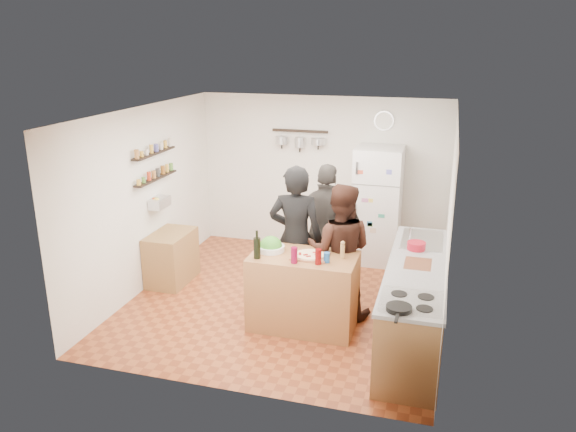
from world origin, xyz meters
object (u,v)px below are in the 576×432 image
(person_left, at_px, (296,238))
(skillet, at_px, (399,308))
(fridge, at_px, (377,205))
(wall_clock, at_px, (384,121))
(wine_bottle, at_px, (257,248))
(person_back, at_px, (327,230))
(salt_canister, at_px, (327,257))
(person_center, at_px, (340,251))
(counter_run, at_px, (415,303))
(salad_bowl, at_px, (271,248))
(prep_island, at_px, (303,291))
(side_table, at_px, (172,257))
(pepper_mill, at_px, (343,251))
(red_bowl, at_px, (416,246))

(person_left, relative_size, skillet, 7.74)
(fridge, distance_m, wall_clock, 1.29)
(wine_bottle, relative_size, person_back, 0.14)
(salt_canister, relative_size, person_center, 0.07)
(wine_bottle, height_order, counter_run, wine_bottle)
(salad_bowl, relative_size, skillet, 1.36)
(person_back, relative_size, counter_run, 0.68)
(person_left, distance_m, person_center, 0.59)
(prep_island, bearing_deg, person_back, 86.70)
(skillet, xyz_separation_m, side_table, (-3.34, 1.87, -0.58))
(side_table, bearing_deg, counter_run, -11.38)
(salt_canister, bearing_deg, person_left, 130.86)
(skillet, relative_size, wall_clock, 0.81)
(person_back, xyz_separation_m, side_table, (-2.19, -0.28, -0.53))
(salt_canister, height_order, side_table, salt_canister)
(person_back, bearing_deg, pepper_mill, 114.61)
(prep_island, relative_size, person_back, 0.70)
(person_center, bearing_deg, skillet, 115.81)
(pepper_mill, relative_size, salt_canister, 1.44)
(person_center, distance_m, side_table, 2.55)
(prep_island, bearing_deg, salt_canister, -21.80)
(side_table, bearing_deg, salad_bowl, -22.21)
(side_table, bearing_deg, prep_island, -19.36)
(prep_island, bearing_deg, fridge, 76.75)
(skillet, height_order, side_table, skillet)
(person_left, distance_m, person_back, 0.61)
(pepper_mill, height_order, person_back, person_back)
(counter_run, bearing_deg, pepper_mill, -179.46)
(fridge, bearing_deg, person_center, -96.10)
(person_left, distance_m, wall_clock, 2.63)
(fridge, xyz_separation_m, wall_clock, (0.00, 0.33, 1.25))
(wine_bottle, height_order, red_bowl, wine_bottle)
(person_left, xyz_separation_m, person_center, (0.58, -0.07, -0.09))
(pepper_mill, relative_size, fridge, 0.09)
(salt_canister, distance_m, fridge, 2.49)
(red_bowl, xyz_separation_m, side_table, (-3.39, 0.20, -0.60))
(wall_clock, bearing_deg, red_bowl, -71.86)
(salad_bowl, relative_size, salt_canister, 2.84)
(person_left, bearing_deg, salt_canister, 126.59)
(person_center, relative_size, counter_run, 0.65)
(wine_bottle, xyz_separation_m, skillet, (1.71, -0.90, -0.09))
(pepper_mill, relative_size, wall_clock, 0.56)
(side_table, bearing_deg, salt_canister, -19.67)
(pepper_mill, distance_m, red_bowl, 0.95)
(wine_bottle, xyz_separation_m, pepper_mill, (0.95, 0.27, -0.04))
(person_back, height_order, side_table, person_back)
(prep_island, bearing_deg, counter_run, 2.55)
(wall_clock, bearing_deg, person_left, -109.78)
(pepper_mill, bearing_deg, side_table, 164.84)
(salad_bowl, bearing_deg, skillet, -35.66)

